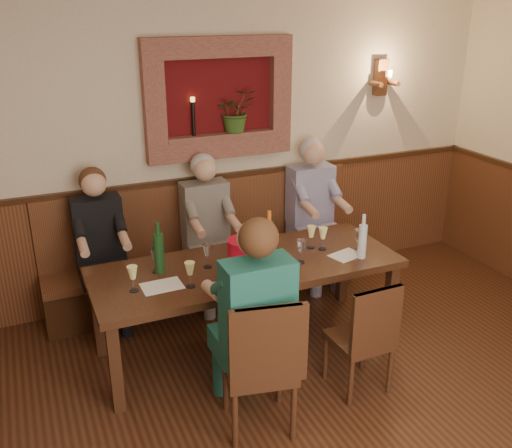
{
  "coord_description": "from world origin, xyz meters",
  "views": [
    {
      "loc": [
        -1.53,
        -1.86,
        2.66
      ],
      "look_at": [
        0.1,
        1.9,
        1.05
      ],
      "focal_mm": 40.0,
      "sensor_mm": 36.0,
      "label": 1
    }
  ],
  "objects_px": {
    "dining_table": "(247,272)",
    "chair_near_left": "(259,390)",
    "person_bench_mid": "(209,244)",
    "chair_near_right": "(359,357)",
    "water_bottle": "(362,240)",
    "person_bench_right": "(314,225)",
    "person_chair_front": "(252,337)",
    "bench": "(209,265)",
    "spittoon_bucket": "(244,258)",
    "wine_bottle_green_a": "(269,240)",
    "person_bench_left": "(103,263)",
    "wine_bottle_green_b": "(159,252)"
  },
  "relations": [
    {
      "from": "chair_near_right",
      "to": "chair_near_left",
      "type": "bearing_deg",
      "value": -175.14
    },
    {
      "from": "bench",
      "to": "person_bench_mid",
      "type": "bearing_deg",
      "value": -104.14
    },
    {
      "from": "person_bench_right",
      "to": "person_chair_front",
      "type": "bearing_deg",
      "value": -129.83
    },
    {
      "from": "dining_table",
      "to": "person_bench_mid",
      "type": "height_order",
      "value": "person_bench_mid"
    },
    {
      "from": "person_chair_front",
      "to": "wine_bottle_green_a",
      "type": "height_order",
      "value": "person_chair_front"
    },
    {
      "from": "dining_table",
      "to": "water_bottle",
      "type": "xyz_separation_m",
      "value": [
        0.88,
        -0.25,
        0.22
      ]
    },
    {
      "from": "dining_table",
      "to": "chair_near_left",
      "type": "xyz_separation_m",
      "value": [
        -0.29,
        -0.9,
        -0.38
      ]
    },
    {
      "from": "spittoon_bucket",
      "to": "wine_bottle_green_a",
      "type": "xyz_separation_m",
      "value": [
        0.28,
        0.18,
        0.03
      ]
    },
    {
      "from": "person_bench_right",
      "to": "person_chair_front",
      "type": "distance_m",
      "value": 2.1
    },
    {
      "from": "dining_table",
      "to": "chair_near_right",
      "type": "relative_size",
      "value": 2.72
    },
    {
      "from": "bench",
      "to": "wine_bottle_green_a",
      "type": "height_order",
      "value": "wine_bottle_green_a"
    },
    {
      "from": "person_bench_mid",
      "to": "chair_near_right",
      "type": "bearing_deg",
      "value": -71.02
    },
    {
      "from": "person_bench_mid",
      "to": "person_chair_front",
      "type": "distance_m",
      "value": 1.63
    },
    {
      "from": "dining_table",
      "to": "person_bench_right",
      "type": "distance_m",
      "value": 1.35
    },
    {
      "from": "chair_near_left",
      "to": "person_chair_front",
      "type": "relative_size",
      "value": 0.68
    },
    {
      "from": "person_bench_left",
      "to": "wine_bottle_green_a",
      "type": "distance_m",
      "value": 1.48
    },
    {
      "from": "water_bottle",
      "to": "person_chair_front",
      "type": "bearing_deg",
      "value": -155.96
    },
    {
      "from": "person_bench_left",
      "to": "water_bottle",
      "type": "height_order",
      "value": "person_bench_left"
    },
    {
      "from": "bench",
      "to": "person_chair_front",
      "type": "xyz_separation_m",
      "value": [
        -0.29,
        -1.72,
        0.29
      ]
    },
    {
      "from": "spittoon_bucket",
      "to": "water_bottle",
      "type": "bearing_deg",
      "value": -5.02
    },
    {
      "from": "person_chair_front",
      "to": "person_bench_mid",
      "type": "bearing_deg",
      "value": 80.84
    },
    {
      "from": "dining_table",
      "to": "chair_near_left",
      "type": "distance_m",
      "value": 1.02
    },
    {
      "from": "chair_near_right",
      "to": "spittoon_bucket",
      "type": "height_order",
      "value": "spittoon_bucket"
    },
    {
      "from": "chair_near_right",
      "to": "wine_bottle_green_b",
      "type": "bearing_deg",
      "value": 140.42
    },
    {
      "from": "spittoon_bucket",
      "to": "wine_bottle_green_b",
      "type": "relative_size",
      "value": 0.71
    },
    {
      "from": "person_bench_right",
      "to": "person_chair_front",
      "type": "xyz_separation_m",
      "value": [
        -1.34,
        -1.61,
        0.01
      ]
    },
    {
      "from": "person_bench_mid",
      "to": "bench",
      "type": "bearing_deg",
      "value": 75.86
    },
    {
      "from": "person_bench_mid",
      "to": "person_bench_left",
      "type": "bearing_deg",
      "value": 179.96
    },
    {
      "from": "person_bench_right",
      "to": "wine_bottle_green_b",
      "type": "relative_size",
      "value": 3.62
    },
    {
      "from": "dining_table",
      "to": "person_bench_left",
      "type": "height_order",
      "value": "person_bench_left"
    },
    {
      "from": "chair_near_left",
      "to": "person_chair_front",
      "type": "bearing_deg",
      "value": 99.76
    },
    {
      "from": "chair_near_left",
      "to": "wine_bottle_green_a",
      "type": "distance_m",
      "value": 1.21
    },
    {
      "from": "wine_bottle_green_a",
      "to": "wine_bottle_green_b",
      "type": "distance_m",
      "value": 0.86
    },
    {
      "from": "person_bench_left",
      "to": "person_bench_mid",
      "type": "distance_m",
      "value": 0.95
    },
    {
      "from": "chair_near_right",
      "to": "wine_bottle_green_a",
      "type": "distance_m",
      "value": 1.11
    },
    {
      "from": "person_bench_mid",
      "to": "wine_bottle_green_b",
      "type": "bearing_deg",
      "value": -131.49
    },
    {
      "from": "person_bench_mid",
      "to": "water_bottle",
      "type": "xyz_separation_m",
      "value": [
        0.91,
        -1.09,
        0.31
      ]
    },
    {
      "from": "dining_table",
      "to": "water_bottle",
      "type": "bearing_deg",
      "value": -16.02
    },
    {
      "from": "dining_table",
      "to": "person_bench_mid",
      "type": "distance_m",
      "value": 0.84
    },
    {
      "from": "person_bench_left",
      "to": "spittoon_bucket",
      "type": "xyz_separation_m",
      "value": [
        0.89,
        -1.01,
        0.32
      ]
    },
    {
      "from": "chair_near_left",
      "to": "person_bench_left",
      "type": "bearing_deg",
      "value": 123.21
    },
    {
      "from": "chair_near_left",
      "to": "water_bottle",
      "type": "distance_m",
      "value": 1.47
    },
    {
      "from": "chair_near_right",
      "to": "wine_bottle_green_a",
      "type": "bearing_deg",
      "value": 111.44
    },
    {
      "from": "person_bench_mid",
      "to": "wine_bottle_green_a",
      "type": "distance_m",
      "value": 0.92
    },
    {
      "from": "dining_table",
      "to": "spittoon_bucket",
      "type": "xyz_separation_m",
      "value": [
        -0.09,
        -0.17,
        0.22
      ]
    },
    {
      "from": "dining_table",
      "to": "spittoon_bucket",
      "type": "height_order",
      "value": "spittoon_bucket"
    },
    {
      "from": "person_chair_front",
      "to": "spittoon_bucket",
      "type": "height_order",
      "value": "person_chair_front"
    },
    {
      "from": "dining_table",
      "to": "bench",
      "type": "relative_size",
      "value": 0.8
    },
    {
      "from": "water_bottle",
      "to": "chair_near_right",
      "type": "bearing_deg",
      "value": -121.44
    },
    {
      "from": "chair_near_right",
      "to": "person_bench_mid",
      "type": "height_order",
      "value": "person_bench_mid"
    }
  ]
}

